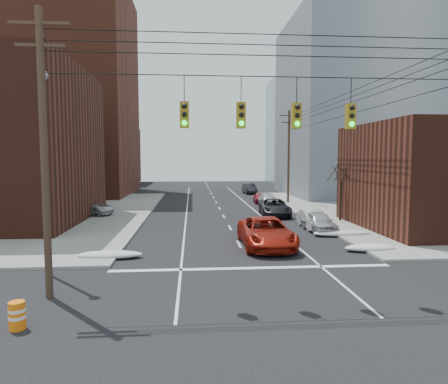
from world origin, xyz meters
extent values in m
plane|color=black|center=(0.00, 0.00, 0.00)|extent=(160.00, 160.00, 0.00)
cube|color=brown|center=(-24.00, 48.00, 15.00)|extent=(24.00, 20.00, 30.00)
cube|color=#461F15|center=(-26.00, 74.00, 6.00)|extent=(22.00, 18.00, 12.00)
cube|color=gray|center=(22.00, 44.00, 12.50)|extent=(22.00, 20.00, 25.00)
cube|color=gray|center=(24.00, 70.00, 11.00)|extent=(20.00, 18.00, 22.00)
cylinder|color=#473323|center=(-8.50, 3.00, 5.50)|extent=(0.28, 0.28, 11.00)
cube|color=#473323|center=(-8.50, 3.00, 10.40)|extent=(2.20, 0.12, 0.12)
cube|color=#473323|center=(-8.50, 3.00, 9.60)|extent=(1.80, 0.12, 0.12)
cylinder|color=#473323|center=(8.50, 34.00, 5.50)|extent=(0.28, 0.28, 11.00)
cube|color=#473323|center=(8.50, 34.00, 10.40)|extent=(2.20, 0.12, 0.12)
cube|color=#473323|center=(8.50, 34.00, 9.60)|extent=(1.80, 0.12, 0.12)
cylinder|color=black|center=(0.00, 3.00, 8.60)|extent=(17.00, 0.04, 0.04)
cylinder|color=black|center=(-3.20, 3.00, 8.10)|extent=(0.03, 0.03, 1.00)
cube|color=olive|center=(-3.20, 3.00, 7.10)|extent=(0.35, 0.30, 1.00)
sphere|color=black|center=(-3.20, 2.83, 7.42)|extent=(0.20, 0.20, 0.20)
sphere|color=black|center=(-3.20, 2.83, 7.10)|extent=(0.20, 0.20, 0.20)
sphere|color=#0CE526|center=(-3.20, 2.83, 6.78)|extent=(0.20, 0.20, 0.20)
cylinder|color=black|center=(-1.00, 3.00, 8.10)|extent=(0.03, 0.03, 1.00)
cube|color=olive|center=(-1.00, 3.00, 7.10)|extent=(0.35, 0.30, 1.00)
sphere|color=black|center=(-1.00, 2.83, 7.42)|extent=(0.20, 0.20, 0.20)
sphere|color=black|center=(-1.00, 2.83, 7.10)|extent=(0.20, 0.20, 0.20)
sphere|color=#0CE526|center=(-1.00, 2.83, 6.78)|extent=(0.20, 0.20, 0.20)
cylinder|color=black|center=(1.20, 3.00, 8.10)|extent=(0.03, 0.03, 1.00)
cube|color=olive|center=(1.20, 3.00, 7.10)|extent=(0.35, 0.30, 1.00)
sphere|color=black|center=(1.20, 2.83, 7.42)|extent=(0.20, 0.20, 0.20)
sphere|color=black|center=(1.20, 2.83, 7.10)|extent=(0.20, 0.20, 0.20)
sphere|color=#0CE526|center=(1.20, 2.83, 6.78)|extent=(0.20, 0.20, 0.20)
cylinder|color=black|center=(3.40, 3.00, 8.10)|extent=(0.03, 0.03, 1.00)
cube|color=olive|center=(3.40, 3.00, 7.10)|extent=(0.35, 0.30, 1.00)
sphere|color=black|center=(3.40, 2.83, 7.42)|extent=(0.20, 0.20, 0.20)
sphere|color=black|center=(3.40, 2.83, 7.10)|extent=(0.20, 0.20, 0.20)
sphere|color=#0CE526|center=(3.40, 2.83, 6.78)|extent=(0.20, 0.20, 0.20)
cylinder|color=gray|center=(-9.50, 6.00, 4.50)|extent=(0.18, 0.18, 9.00)
sphere|color=gray|center=(-9.50, 6.00, 9.10)|extent=(0.44, 0.44, 0.44)
cylinder|color=black|center=(9.60, 20.00, 1.75)|extent=(0.20, 0.20, 3.50)
cylinder|color=black|center=(9.98, 20.12, 4.07)|extent=(0.27, 0.82, 1.19)
cylinder|color=black|center=(9.82, 20.57, 4.16)|extent=(1.17, 0.54, 1.38)
cylinder|color=black|center=(9.17, 20.74, 4.19)|extent=(1.44, 1.00, 1.48)
cylinder|color=black|center=(9.20, 20.06, 4.07)|extent=(0.17, 0.84, 1.19)
cylinder|color=black|center=(9.15, 19.58, 4.16)|extent=(0.82, 0.99, 1.40)
cylinder|color=black|center=(9.66, 19.15, 4.19)|extent=(1.74, 0.21, 1.43)
cylinder|color=black|center=(9.93, 19.77, 4.07)|extent=(0.48, 0.73, 1.20)
ellipsoid|color=silver|center=(-7.40, 9.00, 0.21)|extent=(3.50, 1.08, 0.42)
ellipsoid|color=silver|center=(7.40, 9.50, 0.21)|extent=(3.00, 1.08, 0.42)
ellipsoid|color=silver|center=(7.40, 14.00, 0.21)|extent=(4.00, 1.08, 0.42)
imported|color=#9B1B0E|center=(1.58, 11.17, 0.89)|extent=(2.98, 6.43, 1.79)
imported|color=silver|center=(6.40, 15.86, 0.73)|extent=(1.93, 4.38, 1.47)
imported|color=silver|center=(6.33, 17.13, 0.71)|extent=(1.53, 4.31, 1.42)
imported|color=black|center=(4.80, 24.02, 0.79)|extent=(3.07, 5.86, 1.57)
imported|color=#B8B7BC|center=(5.71, 31.76, 0.66)|extent=(2.19, 4.66, 1.32)
imported|color=maroon|center=(5.27, 34.75, 0.65)|extent=(1.76, 3.90, 1.30)
imported|color=black|center=(5.78, 47.55, 0.77)|extent=(1.85, 4.76, 1.55)
imported|color=white|center=(-15.82, 20.77, 0.81)|extent=(4.11, 1.70, 1.32)
imported|color=#B8B8BD|center=(-12.59, 25.03, 0.84)|extent=(5.38, 3.59, 1.37)
imported|color=black|center=(-16.01, 24.74, 0.77)|extent=(4.61, 2.88, 1.25)
imported|color=#AFAFB4|center=(-18.00, 25.99, 0.92)|extent=(4.69, 2.25, 1.54)
cylinder|color=orange|center=(-8.50, 0.12, 0.45)|extent=(0.55, 0.55, 0.90)
cylinder|color=white|center=(-8.50, 0.12, 0.63)|extent=(0.56, 0.56, 0.11)
cylinder|color=white|center=(-8.50, 0.12, 0.40)|extent=(0.56, 0.56, 0.11)
camera|label=1|loc=(-2.92, -12.65, 5.45)|focal=32.00mm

